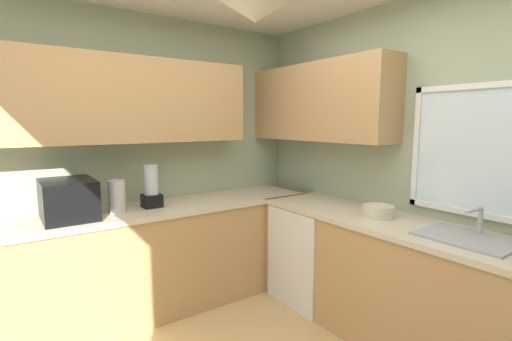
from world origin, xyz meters
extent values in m
cube|color=#9EAD8E|center=(0.00, 1.64, 1.28)|extent=(3.82, 0.06, 2.57)
cube|color=#9EAD8E|center=(-1.88, 0.00, 1.28)|extent=(0.06, 3.34, 2.57)
cube|color=silver|center=(0.41, 1.60, 1.43)|extent=(1.04, 0.02, 0.81)
cube|color=white|center=(0.41, 1.59, 1.86)|extent=(1.12, 0.04, 0.04)
cube|color=white|center=(0.41, 1.59, 1.01)|extent=(1.12, 0.04, 0.04)
cube|color=white|center=(-0.13, 1.59, 1.43)|extent=(0.04, 0.04, 0.89)
cube|color=tan|center=(-1.69, -0.20, 1.80)|extent=(0.32, 2.25, 0.70)
cube|color=tan|center=(-1.06, 1.45, 1.80)|extent=(1.59, 0.32, 0.70)
cone|color=silver|center=(0.00, 0.00, 2.15)|extent=(0.44, 0.44, 0.14)
cube|color=tan|center=(-1.54, 0.00, 0.43)|extent=(0.62, 2.92, 0.87)
cube|color=beige|center=(-1.54, 0.00, 0.89)|extent=(0.65, 2.95, 0.04)
cube|color=tan|center=(0.21, 1.30, 0.43)|extent=(2.88, 0.62, 0.87)
cube|color=beige|center=(0.21, 1.30, 0.89)|extent=(2.91, 0.65, 0.04)
cube|color=white|center=(-0.88, 1.27, 0.43)|extent=(0.60, 0.60, 0.86)
cube|color=black|center=(-1.54, -0.62, 1.05)|extent=(0.48, 0.36, 0.29)
cylinder|color=#B7B7BC|center=(-1.52, -0.28, 1.04)|extent=(0.13, 0.13, 0.26)
cube|color=#9EA0A5|center=(0.41, 1.30, 0.91)|extent=(0.53, 0.40, 0.02)
cylinder|color=#B7B7BC|center=(0.41, 1.46, 1.00)|extent=(0.03, 0.03, 0.18)
cylinder|color=#B7B7BC|center=(0.41, 1.36, 1.08)|extent=(0.02, 0.20, 0.02)
cylinder|color=beige|center=(-0.24, 1.30, 0.95)|extent=(0.23, 0.23, 0.09)
cube|color=black|center=(-1.54, 0.01, 0.96)|extent=(0.15, 0.15, 0.11)
cylinder|color=#B2BCC6|center=(-1.54, 0.01, 1.14)|extent=(0.12, 0.12, 0.25)
camera|label=1|loc=(1.43, -1.00, 1.63)|focal=25.57mm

